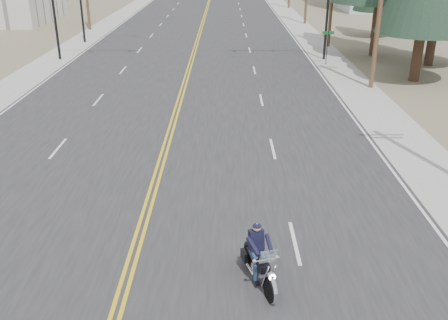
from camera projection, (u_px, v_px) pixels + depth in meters
name	position (u px, v px, depth m)	size (l,w,h in m)	color
road	(207.00, 8.00, 76.49)	(20.00, 200.00, 0.01)	#303033
sidewalk_left	(132.00, 8.00, 76.51)	(3.00, 200.00, 0.01)	#A5A5A0
sidewalk_right	(282.00, 8.00, 76.46)	(3.00, 200.00, 0.01)	#A5A5A0
street_sign	(328.00, 42.00, 38.99)	(0.90, 0.06, 2.62)	black
motorcyclist	(260.00, 257.00, 13.63)	(0.95, 2.23, 1.74)	black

